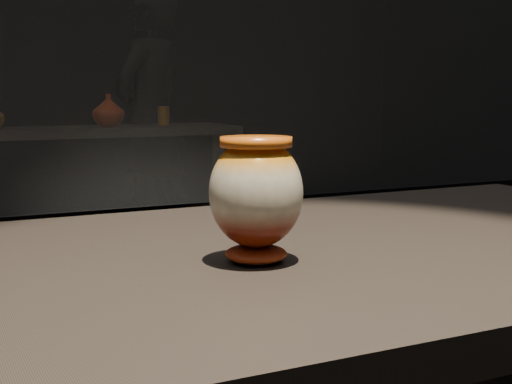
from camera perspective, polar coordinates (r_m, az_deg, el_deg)
main_vase at (r=0.93m, az=0.00°, el=-0.18°), size 0.16×0.16×0.17m
back_shelf at (r=4.53m, az=-14.20°, el=1.69°), size 2.00×0.60×0.90m
back_vase_mid at (r=4.55m, az=-11.73°, el=6.41°), size 0.22×0.22×0.20m
back_vase_right at (r=4.70m, az=-7.40°, el=6.06°), size 0.08×0.08×0.12m
visitor at (r=5.31m, az=-8.38°, el=5.96°), size 0.81×0.76×1.86m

